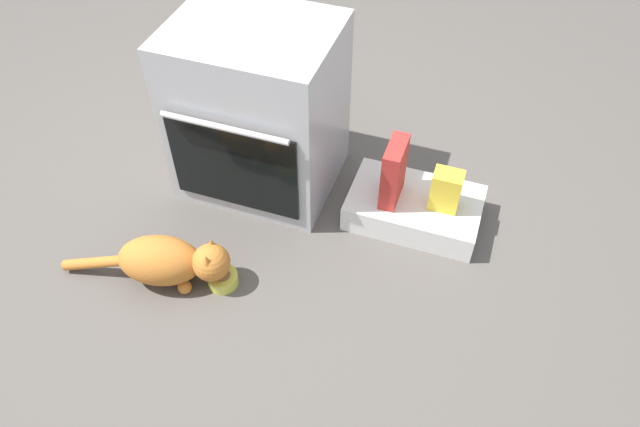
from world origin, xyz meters
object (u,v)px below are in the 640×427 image
object	(u,v)px
pantry_cabinet	(414,208)
snack_bag	(446,190)
cat	(169,261)
food_bowl	(223,278)
cereal_box	(394,172)
oven	(258,110)

from	to	relation	value
pantry_cabinet	snack_bag	xyz separation A→B (m)	(0.12, -0.01, 0.15)
cat	snack_bag	bearing A→B (deg)	20.63
food_bowl	cereal_box	size ratio (longest dim) A/B	0.43
pantry_cabinet	cat	xyz separation A→B (m)	(-0.82, -0.64, 0.05)
food_bowl	snack_bag	xyz separation A→B (m)	(0.74, 0.58, 0.18)
cat	cereal_box	size ratio (longest dim) A/B	2.43
oven	cereal_box	size ratio (longest dim) A/B	2.71
oven	food_bowl	xyz separation A→B (m)	(0.09, -0.63, -0.35)
oven	snack_bag	bearing A→B (deg)	-2.85
cat	oven	bearing A→B (deg)	67.86
oven	cereal_box	distance (m)	0.63
oven	cat	size ratio (longest dim) A/B	1.12
cat	snack_bag	distance (m)	1.14
pantry_cabinet	snack_bag	bearing A→B (deg)	-4.02
cereal_box	cat	bearing A→B (deg)	-139.76
oven	snack_bag	distance (m)	0.85
pantry_cabinet	food_bowl	distance (m)	0.86
pantry_cabinet	cat	bearing A→B (deg)	-142.23
oven	pantry_cabinet	world-z (taller)	oven
pantry_cabinet	cat	size ratio (longest dim) A/B	0.82
cereal_box	food_bowl	bearing A→B (deg)	-132.97
food_bowl	cat	world-z (taller)	cat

